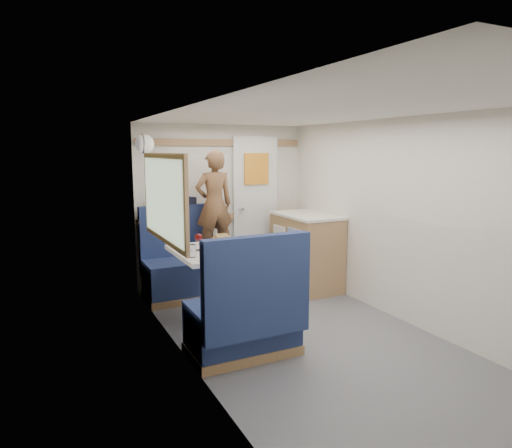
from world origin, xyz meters
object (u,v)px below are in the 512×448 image
galley_counter (306,251)px  salt_grinder (212,246)px  duffel_bag (174,208)px  wine_glass (199,238)px  cheese_block (227,249)px  beer_glass (215,242)px  tray (226,256)px  bread_loaf (223,240)px  tumbler_left (192,251)px  pepper_grinder (217,245)px  dome_light (145,144)px  bench_near (246,321)px  dinette_table (209,266)px  orange_fruit (232,247)px  bench_far (183,272)px  person (214,204)px

galley_counter → salt_grinder: galley_counter is taller
duffel_bag → wine_glass: (-0.07, -1.07, -0.17)m
cheese_block → beer_glass: size_ratio=1.01×
tray → cheese_block: 0.19m
bread_loaf → tumbler_left: bearing=-140.9°
bread_loaf → galley_counter: bearing=16.9°
duffel_bag → beer_glass: (0.13, -1.00, -0.25)m
tray → beer_glass: size_ratio=3.17×
duffel_bag → tumbler_left: bearing=-115.4°
pepper_grinder → salt_grinder: 0.08m
tray → bread_loaf: size_ratio=1.32×
wine_glass → salt_grinder: 0.15m
dome_light → wine_glass: 1.25m
bench_near → duffel_bag: 2.11m
cheese_block → pepper_grinder: 0.18m
bench_near → beer_glass: bench_near is taller
cheese_block → bread_loaf: bearing=74.6°
dinette_table → galley_counter: 1.57m
bread_loaf → wine_glass: bearing=-158.2°
tumbler_left → duffel_bag: bearing=80.8°
orange_fruit → galley_counter: bearing=28.8°
galley_counter → duffel_bag: 1.68m
orange_fruit → cheese_block: bearing=-174.8°
duffel_bag → pepper_grinder: bearing=-100.4°
dinette_table → bench_far: bearing=90.0°
dinette_table → orange_fruit: 0.32m
bench_far → tray: bearing=-87.8°
salt_grinder → tray: bearing=-86.7°
dome_light → wine_glass: bearing=-68.7°
bench_far → dome_light: size_ratio=5.25×
duffel_bag → tumbler_left: 1.35m
dome_light → beer_glass: (0.50, -0.73, -0.98)m
wine_glass → cheese_block: bearing=-45.6°
galley_counter → wine_glass: galley_counter is taller
dome_light → cheese_block: size_ratio=1.93×
duffel_bag → tray: (0.06, -1.45, -0.29)m
person → duffel_bag: size_ratio=2.55×
person → bench_near: bearing=77.7°
tumbler_left → pepper_grinder: size_ratio=1.22×
dome_light → tray: size_ratio=0.62×
dome_light → orange_fruit: size_ratio=2.91×
galley_counter → wine_glass: bearing=-162.1°
beer_glass → salt_grinder: 0.16m
galley_counter → cheese_block: (-1.34, -0.71, 0.29)m
tray → salt_grinder: bearing=93.3°
tray → pepper_grinder: 0.36m
beer_glass → bread_loaf: bearing=25.8°
bench_near → galley_counter: 2.04m
galley_counter → orange_fruit: galley_counter is taller
bench_far → beer_glass: bearing=-81.3°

